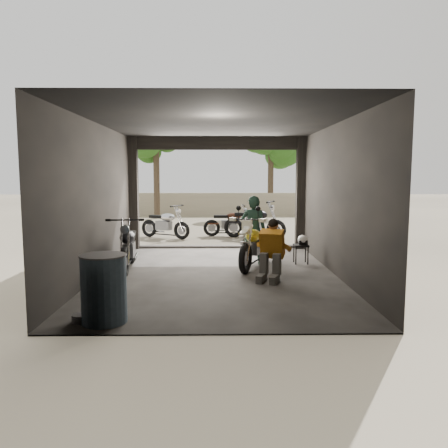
{
  "coord_description": "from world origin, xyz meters",
  "views": [
    {
      "loc": [
        0.02,
        -9.09,
        2.12
      ],
      "look_at": [
        0.15,
        0.6,
        1.04
      ],
      "focal_mm": 35.0,
      "sensor_mm": 36.0,
      "label": 1
    }
  ],
  "objects_px": {
    "main_bike": "(255,242)",
    "mechanic": "(271,252)",
    "outside_bike_a": "(165,221)",
    "oil_drum": "(104,290)",
    "helmet": "(303,240)",
    "stool": "(301,248)",
    "outside_bike_b": "(230,221)",
    "sign_post": "(313,191)",
    "left_bike": "(128,243)",
    "outside_bike_c": "(254,220)",
    "rider": "(253,230)"
  },
  "relations": [
    {
      "from": "main_bike",
      "to": "outside_bike_c",
      "type": "relative_size",
      "value": 0.96
    },
    {
      "from": "left_bike",
      "to": "outside_bike_c",
      "type": "bearing_deg",
      "value": 50.74
    },
    {
      "from": "main_bike",
      "to": "rider",
      "type": "relative_size",
      "value": 1.1
    },
    {
      "from": "main_bike",
      "to": "mechanic",
      "type": "relative_size",
      "value": 1.5
    },
    {
      "from": "main_bike",
      "to": "left_bike",
      "type": "bearing_deg",
      "value": -154.81
    },
    {
      "from": "oil_drum",
      "to": "main_bike",
      "type": "bearing_deg",
      "value": 56.88
    },
    {
      "from": "left_bike",
      "to": "oil_drum",
      "type": "bearing_deg",
      "value": -89.18
    },
    {
      "from": "main_bike",
      "to": "left_bike",
      "type": "height_order",
      "value": "main_bike"
    },
    {
      "from": "rider",
      "to": "oil_drum",
      "type": "distance_m",
      "value": 4.8
    },
    {
      "from": "helmet",
      "to": "stool",
      "type": "bearing_deg",
      "value": 179.5
    },
    {
      "from": "left_bike",
      "to": "sign_post",
      "type": "height_order",
      "value": "sign_post"
    },
    {
      "from": "outside_bike_a",
      "to": "mechanic",
      "type": "distance_m",
      "value": 6.72
    },
    {
      "from": "left_bike",
      "to": "rider",
      "type": "distance_m",
      "value": 2.9
    },
    {
      "from": "sign_post",
      "to": "outside_bike_b",
      "type": "bearing_deg",
      "value": 143.38
    },
    {
      "from": "mechanic",
      "to": "oil_drum",
      "type": "bearing_deg",
      "value": -116.57
    },
    {
      "from": "outside_bike_c",
      "to": "oil_drum",
      "type": "height_order",
      "value": "outside_bike_c"
    },
    {
      "from": "outside_bike_a",
      "to": "oil_drum",
      "type": "xyz_separation_m",
      "value": [
        0.17,
        -8.58,
        -0.07
      ]
    },
    {
      "from": "helmet",
      "to": "left_bike",
      "type": "bearing_deg",
      "value": 164.32
    },
    {
      "from": "outside_bike_b",
      "to": "outside_bike_c",
      "type": "bearing_deg",
      "value": -129.34
    },
    {
      "from": "outside_bike_b",
      "to": "mechanic",
      "type": "xyz_separation_m",
      "value": [
        0.62,
        -6.54,
        0.05
      ]
    },
    {
      "from": "mechanic",
      "to": "helmet",
      "type": "bearing_deg",
      "value": 80.74
    },
    {
      "from": "outside_bike_a",
      "to": "stool",
      "type": "distance_m",
      "value": 5.81
    },
    {
      "from": "main_bike",
      "to": "outside_bike_a",
      "type": "height_order",
      "value": "main_bike"
    },
    {
      "from": "left_bike",
      "to": "sign_post",
      "type": "relative_size",
      "value": 0.74
    },
    {
      "from": "outside_bike_b",
      "to": "main_bike",
      "type": "bearing_deg",
      "value": -176.71
    },
    {
      "from": "outside_bike_b",
      "to": "mechanic",
      "type": "height_order",
      "value": "mechanic"
    },
    {
      "from": "left_bike",
      "to": "helmet",
      "type": "relative_size",
      "value": 7.14
    },
    {
      "from": "main_bike",
      "to": "outside_bike_a",
      "type": "distance_m",
      "value": 5.47
    },
    {
      "from": "main_bike",
      "to": "mechanic",
      "type": "distance_m",
      "value": 1.31
    },
    {
      "from": "outside_bike_b",
      "to": "oil_drum",
      "type": "distance_m",
      "value": 9.26
    },
    {
      "from": "helmet",
      "to": "main_bike",
      "type": "bearing_deg",
      "value": 174.92
    },
    {
      "from": "outside_bike_a",
      "to": "sign_post",
      "type": "height_order",
      "value": "sign_post"
    },
    {
      "from": "rider",
      "to": "helmet",
      "type": "height_order",
      "value": "rider"
    },
    {
      "from": "outside_bike_a",
      "to": "oil_drum",
      "type": "distance_m",
      "value": 8.58
    },
    {
      "from": "helmet",
      "to": "outside_bike_b",
      "type": "bearing_deg",
      "value": 84.37
    },
    {
      "from": "main_bike",
      "to": "stool",
      "type": "xyz_separation_m",
      "value": [
        1.14,
        0.38,
        -0.2
      ]
    },
    {
      "from": "outside_bike_c",
      "to": "stool",
      "type": "distance_m",
      "value": 4.31
    },
    {
      "from": "mechanic",
      "to": "helmet",
      "type": "relative_size",
      "value": 4.83
    },
    {
      "from": "mechanic",
      "to": "sign_post",
      "type": "bearing_deg",
      "value": 90.46
    },
    {
      "from": "oil_drum",
      "to": "outside_bike_c",
      "type": "bearing_deg",
      "value": 71.27
    },
    {
      "from": "helmet",
      "to": "rider",
      "type": "bearing_deg",
      "value": 159.57
    },
    {
      "from": "main_bike",
      "to": "rider",
      "type": "height_order",
      "value": "rider"
    },
    {
      "from": "outside_bike_b",
      "to": "helmet",
      "type": "relative_size",
      "value": 6.5
    },
    {
      "from": "outside_bike_a",
      "to": "sign_post",
      "type": "relative_size",
      "value": 0.7
    },
    {
      "from": "outside_bike_b",
      "to": "mechanic",
      "type": "relative_size",
      "value": 1.35
    },
    {
      "from": "main_bike",
      "to": "helmet",
      "type": "bearing_deg",
      "value": 40.38
    },
    {
      "from": "stool",
      "to": "oil_drum",
      "type": "xyz_separation_m",
      "value": [
        -3.61,
        -4.17,
        0.09
      ]
    },
    {
      "from": "rider",
      "to": "outside_bike_b",
      "type": "bearing_deg",
      "value": -74.16
    },
    {
      "from": "main_bike",
      "to": "oil_drum",
      "type": "height_order",
      "value": "main_bike"
    },
    {
      "from": "main_bike",
      "to": "left_bike",
      "type": "relative_size",
      "value": 1.02
    }
  ]
}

